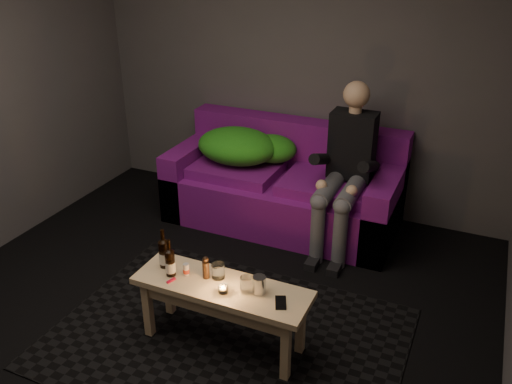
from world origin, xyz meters
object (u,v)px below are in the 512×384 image
at_px(coffee_table, 222,296).
at_px(beer_bottle_a, 164,253).
at_px(sofa, 285,188).
at_px(steel_cup, 259,285).
at_px(beer_bottle_b, 170,262).
at_px(person, 346,166).

bearing_deg(coffee_table, beer_bottle_a, 175.72).
distance_m(sofa, beer_bottle_a, 1.75).
bearing_deg(steel_cup, sofa, 106.19).
height_order(beer_bottle_b, steel_cup, beer_bottle_b).
relative_size(person, beer_bottle_a, 5.03).
xyz_separation_m(sofa, person, (0.60, -0.17, 0.39)).
bearing_deg(person, coffee_table, -102.02).
xyz_separation_m(beer_bottle_b, steel_cup, (0.59, 0.06, -0.04)).
xyz_separation_m(coffee_table, steel_cup, (0.25, 0.02, 0.14)).
relative_size(coffee_table, beer_bottle_b, 4.43).
bearing_deg(person, steel_cup, -93.37).
xyz_separation_m(coffee_table, beer_bottle_b, (-0.35, -0.04, 0.18)).
bearing_deg(beer_bottle_a, sofa, 84.12).
bearing_deg(sofa, coffee_table, -81.67).
distance_m(beer_bottle_b, steel_cup, 0.60).
distance_m(person, beer_bottle_a, 1.74).
xyz_separation_m(sofa, coffee_table, (0.26, -1.76, 0.06)).
bearing_deg(coffee_table, beer_bottle_b, -174.22).
distance_m(person, steel_cup, 1.58).
distance_m(sofa, beer_bottle_b, 1.81).
height_order(sofa, beer_bottle_a, sofa).
height_order(sofa, steel_cup, sofa).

